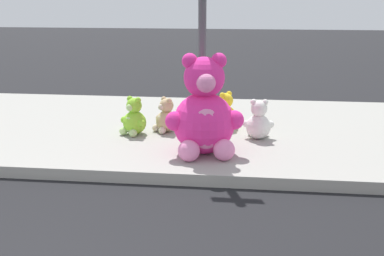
% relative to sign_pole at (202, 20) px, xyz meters
% --- Properties ---
extents(sidewalk, '(28.00, 4.40, 0.15)m').
position_rel_sign_pole_xyz_m(sidewalk, '(-1.00, 0.80, -1.77)').
color(sidewalk, '#9E9B93').
rests_on(sidewalk, ground_plane).
extents(sign_pole, '(0.56, 0.11, 3.20)m').
position_rel_sign_pole_xyz_m(sign_pole, '(0.00, 0.00, 0.00)').
color(sign_pole, '#4C4C51').
rests_on(sign_pole, sidewalk).
extents(plush_pink_large, '(1.00, 0.92, 1.32)m').
position_rel_sign_pole_xyz_m(plush_pink_large, '(0.09, -0.59, -1.17)').
color(plush_pink_large, '#F22D93').
rests_on(plush_pink_large, sidewalk).
extents(plush_tan, '(0.38, 0.38, 0.53)m').
position_rel_sign_pole_xyz_m(plush_tan, '(-0.59, 0.42, -1.48)').
color(plush_tan, tan).
rests_on(plush_tan, sidewalk).
extents(plush_white, '(0.45, 0.40, 0.59)m').
position_rel_sign_pole_xyz_m(plush_white, '(0.80, 0.22, -1.46)').
color(plush_white, white).
rests_on(plush_white, sidewalk).
extents(plush_yellow, '(0.42, 0.40, 0.58)m').
position_rel_sign_pole_xyz_m(plush_yellow, '(0.28, 0.75, -1.47)').
color(plush_yellow, yellow).
rests_on(plush_yellow, sidewalk).
extents(plush_lime, '(0.40, 0.41, 0.57)m').
position_rel_sign_pole_xyz_m(plush_lime, '(-1.04, 0.22, -1.47)').
color(plush_lime, '#8CD133').
rests_on(plush_lime, sidewalk).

